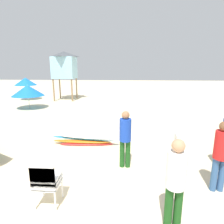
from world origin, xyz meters
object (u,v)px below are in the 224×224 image
object	(u,v)px
surfboard_pile	(85,140)
lifeguard_tower	(64,65)
lifeguard_near_right	(125,136)
beach_umbrella_mid	(26,81)
lifeguard_far_right	(176,179)
stacked_plastic_chairs	(45,180)
lifeguard_near_left	(221,152)
cooler_box	(182,141)
beach_umbrella_left	(28,90)

from	to	relation	value
surfboard_pile	lifeguard_tower	bearing A→B (deg)	110.76
lifeguard_near_right	beach_umbrella_mid	bearing A→B (deg)	127.83
surfboard_pile	lifeguard_far_right	distance (m)	4.32
lifeguard_near_right	lifeguard_tower	distance (m)	12.71
surfboard_pile	stacked_plastic_chairs	bearing A→B (deg)	-91.92
lifeguard_near_left	cooler_box	xyz separation A→B (m)	(-0.05, 2.51, -0.73)
lifeguard_near_right	surfboard_pile	bearing A→B (deg)	133.61
lifeguard_near_left	beach_umbrella_mid	distance (m)	16.09
stacked_plastic_chairs	beach_umbrella_mid	distance (m)	14.61
lifeguard_far_right	beach_umbrella_mid	world-z (taller)	beach_umbrella_mid
surfboard_pile	lifeguard_far_right	xyz separation A→B (m)	(2.28, -3.58, 0.78)
cooler_box	lifeguard_near_right	bearing A→B (deg)	-142.48
lifeguard_near_right	lifeguard_far_right	distance (m)	2.22
beach_umbrella_mid	cooler_box	world-z (taller)	beach_umbrella_mid
stacked_plastic_chairs	lifeguard_near_left	bearing A→B (deg)	11.74
beach_umbrella_left	stacked_plastic_chairs	bearing A→B (deg)	-61.35
lifeguard_far_right	lifeguard_tower	distance (m)	14.90
surfboard_pile	lifeguard_near_left	xyz separation A→B (m)	(3.55, -2.47, 0.77)
surfboard_pile	cooler_box	size ratio (longest dim) A/B	5.51
lifeguard_tower	cooler_box	size ratio (longest dim) A/B	8.91
lifeguard_near_left	lifeguard_near_right	size ratio (longest dim) A/B	1.01
lifeguard_far_right	beach_umbrella_left	distance (m)	12.19
lifeguard_near_left	beach_umbrella_mid	bearing A→B (deg)	131.68
beach_umbrella_mid	lifeguard_far_right	bearing A→B (deg)	-54.32
lifeguard_near_left	beach_umbrella_left	xyz separation A→B (m)	(-8.73, 8.51, 0.31)
stacked_plastic_chairs	lifeguard_far_right	xyz separation A→B (m)	(2.39, -0.36, 0.34)
lifeguard_tower	beach_umbrella_mid	xyz separation A→B (m)	(-3.39, -0.34, -1.38)
lifeguard_far_right	beach_umbrella_mid	size ratio (longest dim) A/B	0.85
surfboard_pile	lifeguard_tower	world-z (taller)	lifeguard_tower
lifeguard_near_left	lifeguard_far_right	world-z (taller)	lifeguard_far_right
lifeguard_tower	beach_umbrella_mid	size ratio (longest dim) A/B	2.12
stacked_plastic_chairs	lifeguard_far_right	world-z (taller)	lifeguard_far_right
surfboard_pile	lifeguard_near_right	distance (m)	2.24
cooler_box	lifeguard_far_right	bearing A→B (deg)	-108.59
stacked_plastic_chairs	beach_umbrella_left	xyz separation A→B (m)	(-5.07, 9.27, 0.65)
lifeguard_near_right	beach_umbrella_left	world-z (taller)	beach_umbrella_left
lifeguard_far_right	lifeguard_tower	xyz separation A→B (m)	(-6.03, 13.47, 2.05)
beach_umbrella_mid	lifeguard_near_right	bearing A→B (deg)	-52.17
lifeguard_near_right	lifeguard_tower	size ratio (longest dim) A/B	0.39
lifeguard_near_left	lifeguard_tower	world-z (taller)	lifeguard_tower
lifeguard_near_left	cooler_box	bearing A→B (deg)	91.05
lifeguard_near_right	beach_umbrella_mid	world-z (taller)	beach_umbrella_mid
lifeguard_near_right	lifeguard_far_right	world-z (taller)	lifeguard_far_right
stacked_plastic_chairs	lifeguard_tower	world-z (taller)	lifeguard_tower
lifeguard_near_right	beach_umbrella_left	distance (m)	10.07
stacked_plastic_chairs	cooler_box	world-z (taller)	stacked_plastic_chairs
lifeguard_near_right	cooler_box	size ratio (longest dim) A/B	3.51
stacked_plastic_chairs	lifeguard_far_right	size ratio (longest dim) A/B	0.62
surfboard_pile	cooler_box	world-z (taller)	cooler_box
lifeguard_near_right	beach_umbrella_mid	xyz separation A→B (m)	(-8.60, 11.07, 0.68)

